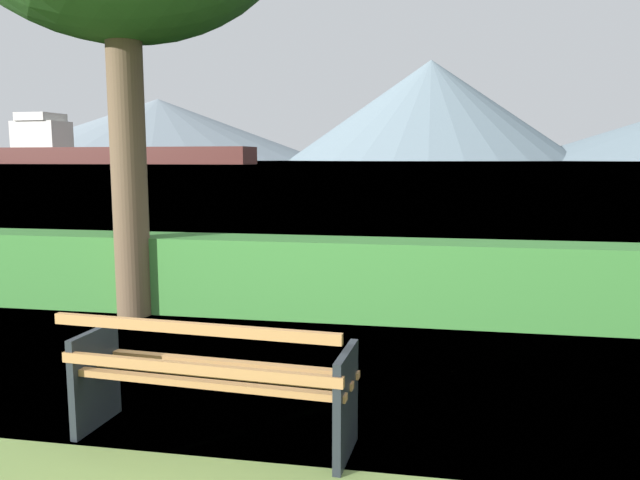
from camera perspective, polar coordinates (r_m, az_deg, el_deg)
The scene contains 7 objects.
ground_plane at distance 4.24m, azimuth -9.76°, elevation -17.95°, with size 1400.00×1400.00×0.00m, color olive.
water_surface at distance 313.35m, azimuth 10.10°, elevation 7.24°, with size 620.00×620.00×0.00m, color #7A99A8.
park_bench at distance 4.02m, azimuth -10.27°, elevation -12.77°, with size 1.87×0.70×0.87m.
hedge_row at distance 7.06m, azimuth -0.90°, elevation -3.53°, with size 10.11×0.65×0.91m, color #387A33.
cargo_ship_large at distance 213.76m, azimuth -19.98°, elevation 8.00°, with size 91.31×18.51×16.81m.
sailboat_mid at distance 268.40m, azimuth -11.00°, elevation 7.29°, with size 6.72×5.00×1.64m.
distant_hills at distance 561.05m, azimuth 19.40°, elevation 10.67°, with size 934.93×434.12×85.00m.
Camera 1 is at (1.34, -3.58, 1.83)m, focal length 34.01 mm.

